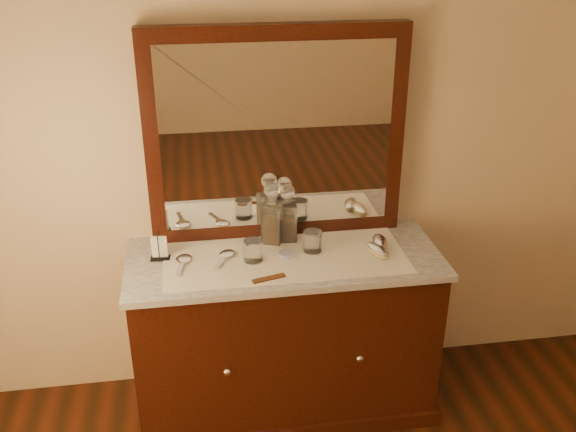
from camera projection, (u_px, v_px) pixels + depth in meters
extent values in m
plane|color=tan|center=(275.00, 122.00, 2.94)|extent=(4.50, 4.50, 0.00)
cube|color=black|center=(285.00, 335.00, 3.10)|extent=(1.40, 0.55, 0.82)
cube|color=black|center=(285.00, 394.00, 3.26)|extent=(1.46, 0.59, 0.08)
sphere|color=silver|center=(227.00, 372.00, 2.78)|extent=(0.04, 0.04, 0.04)
sphere|color=silver|center=(360.00, 358.00, 2.87)|extent=(0.04, 0.04, 0.04)
cube|color=silver|center=(285.00, 259.00, 2.92)|extent=(1.44, 0.59, 0.03)
cube|color=black|center=(276.00, 135.00, 2.92)|extent=(1.20, 0.08, 1.00)
cube|color=white|center=(277.00, 138.00, 2.89)|extent=(1.06, 0.01, 0.86)
cube|color=white|center=(285.00, 258.00, 2.89)|extent=(1.10, 0.45, 0.00)
cylinder|color=white|center=(287.00, 254.00, 2.91)|extent=(0.09, 0.09, 0.01)
cube|color=brown|center=(269.00, 278.00, 2.72)|extent=(0.15, 0.06, 0.01)
cube|color=black|center=(160.00, 258.00, 2.89)|extent=(0.09, 0.06, 0.01)
cylinder|color=black|center=(159.00, 249.00, 2.84)|extent=(0.01, 0.01, 0.13)
cylinder|color=black|center=(160.00, 243.00, 2.88)|extent=(0.01, 0.01, 0.13)
cube|color=white|center=(159.00, 247.00, 2.86)|extent=(0.07, 0.04, 0.11)
cube|color=brown|center=(272.00, 228.00, 3.01)|extent=(0.10, 0.10, 0.14)
cube|color=white|center=(272.00, 222.00, 3.00)|extent=(0.12, 0.12, 0.20)
cylinder|color=white|center=(272.00, 200.00, 2.95)|extent=(0.05, 0.05, 0.03)
sphere|color=white|center=(272.00, 189.00, 2.92)|extent=(0.10, 0.10, 0.08)
cube|color=brown|center=(287.00, 227.00, 3.03)|extent=(0.08, 0.08, 0.13)
cube|color=white|center=(287.00, 222.00, 3.02)|extent=(0.09, 0.09, 0.18)
cylinder|color=white|center=(287.00, 202.00, 2.97)|extent=(0.04, 0.04, 0.03)
sphere|color=white|center=(287.00, 192.00, 2.95)|extent=(0.08, 0.08, 0.07)
ellipsoid|color=tan|center=(378.00, 252.00, 2.91)|extent=(0.11, 0.16, 0.02)
ellipsoid|color=silver|center=(378.00, 249.00, 2.91)|extent=(0.11, 0.16, 0.02)
ellipsoid|color=tan|center=(380.00, 245.00, 2.98)|extent=(0.08, 0.16, 0.02)
ellipsoid|color=silver|center=(380.00, 241.00, 2.97)|extent=(0.08, 0.16, 0.02)
ellipsoid|color=silver|center=(184.00, 259.00, 2.86)|extent=(0.09, 0.11, 0.02)
cube|color=silver|center=(180.00, 269.00, 2.79)|extent=(0.04, 0.12, 0.01)
ellipsoid|color=silver|center=(227.00, 254.00, 2.90)|extent=(0.10, 0.11, 0.02)
cube|color=silver|center=(221.00, 263.00, 2.84)|extent=(0.07, 0.11, 0.01)
cylinder|color=white|center=(253.00, 251.00, 2.85)|extent=(0.09, 0.09, 0.10)
cylinder|color=white|center=(312.00, 241.00, 2.93)|extent=(0.09, 0.09, 0.10)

